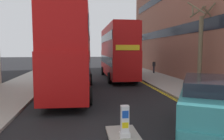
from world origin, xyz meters
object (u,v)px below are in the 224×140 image
Objects in this scene: keep_left_bollard at (125,123)px; taxi_minivan at (210,109)px; double_decker_bus_oncoming at (117,51)px; pedestrian_far at (154,66)px; double_decker_bus_away at (72,51)px.

keep_left_bollard is 0.22× the size of taxi_minivan.
double_decker_bus_oncoming reaches higher than taxi_minivan.
pedestrian_far is at bearing 75.96° from taxi_minivan.
keep_left_bollard is 0.69× the size of pedestrian_far.
taxi_minivan reaches higher than pedestrian_far.
keep_left_bollard is 0.10× the size of double_decker_bus_oncoming.
pedestrian_far is at bearing 67.64° from keep_left_bollard.
keep_left_bollard is 8.75m from double_decker_bus_away.
double_decker_bus_oncoming is (2.35, 15.40, 2.42)m from keep_left_bollard.
double_decker_bus_away is at bearing 104.62° from keep_left_bollard.
double_decker_bus_away is (-2.12, 8.14, 2.42)m from keep_left_bollard.
double_decker_bus_oncoming reaches higher than pedestrian_far.
taxi_minivan is at bearing -104.04° from pedestrian_far.
taxi_minivan reaches higher than keep_left_bollard.
double_decker_bus_away is 10.09m from taxi_minivan.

